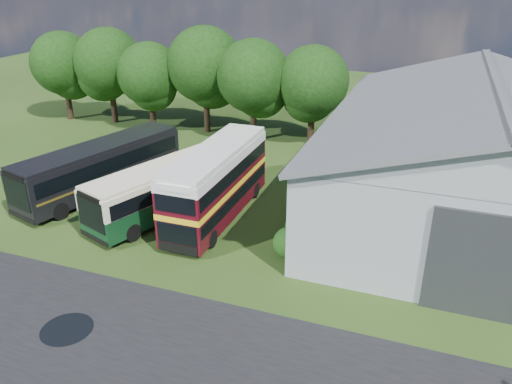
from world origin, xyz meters
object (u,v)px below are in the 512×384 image
at_px(bus_green_single, 172,185).
at_px(bus_maroon_double, 217,184).
at_px(storage_shed, 484,144).
at_px(bus_dark_single, 101,167).

relative_size(bus_green_single, bus_maroon_double, 1.15).
height_order(bus_green_single, bus_maroon_double, bus_maroon_double).
bearing_deg(storage_shed, bus_maroon_double, -154.39).
distance_m(bus_maroon_double, bus_dark_single, 8.99).
bearing_deg(storage_shed, bus_dark_single, -165.29).
xyz_separation_m(storage_shed, bus_maroon_double, (-14.80, -7.10, -1.95)).
height_order(bus_maroon_double, bus_dark_single, bus_maroon_double).
relative_size(bus_maroon_double, bus_dark_single, 0.83).
xyz_separation_m(storage_shed, bus_green_single, (-17.81, -7.22, -2.46)).
relative_size(storage_shed, bus_green_single, 2.09).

